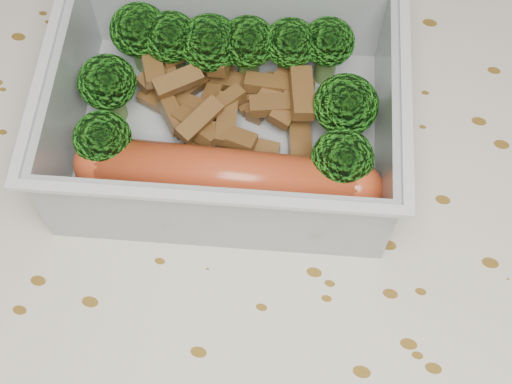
# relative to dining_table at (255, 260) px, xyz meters

# --- Properties ---
(dining_table) EXTENTS (1.40, 0.90, 0.75)m
(dining_table) POSITION_rel_dining_table_xyz_m (0.00, 0.00, 0.00)
(dining_table) COLOR brown
(dining_table) RESTS_ON ground
(tablecloth) EXTENTS (1.46, 0.96, 0.19)m
(tablecloth) POSITION_rel_dining_table_xyz_m (0.00, 0.00, 0.05)
(tablecloth) COLOR silver
(tablecloth) RESTS_ON dining_table
(lunch_container) EXTENTS (0.22, 0.19, 0.07)m
(lunch_container) POSITION_rel_dining_table_xyz_m (-0.03, 0.04, 0.11)
(lunch_container) COLOR silver
(lunch_container) RESTS_ON tablecloth
(broccoli_florets) EXTENTS (0.18, 0.13, 0.05)m
(broccoli_florets) POSITION_rel_dining_table_xyz_m (-0.03, 0.06, 0.13)
(broccoli_florets) COLOR #608C3F
(broccoli_florets) RESTS_ON lunch_container
(meat_pile) EXTENTS (0.12, 0.08, 0.03)m
(meat_pile) POSITION_rel_dining_table_xyz_m (-0.03, 0.06, 0.11)
(meat_pile) COLOR brown
(meat_pile) RESTS_ON lunch_container
(sausage) EXTENTS (0.17, 0.05, 0.03)m
(sausage) POSITION_rel_dining_table_xyz_m (-0.02, 0.00, 0.12)
(sausage) COLOR #BA411E
(sausage) RESTS_ON lunch_container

